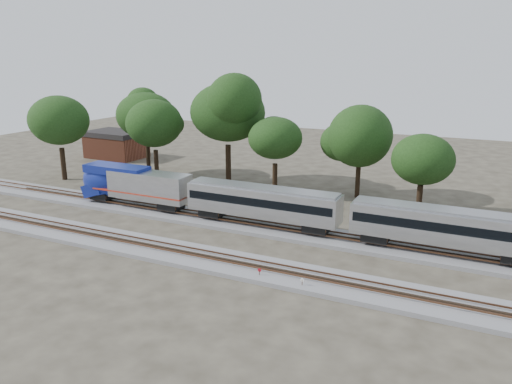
{
  "coord_description": "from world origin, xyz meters",
  "views": [
    {
      "loc": [
        23.43,
        -40.32,
        18.29
      ],
      "look_at": [
        2.03,
        5.0,
        4.39
      ],
      "focal_mm": 35.0,
      "sensor_mm": 36.0,
      "label": 1
    }
  ],
  "objects": [
    {
      "name": "ground",
      "position": [
        0.0,
        0.0,
        0.0
      ],
      "size": [
        160.0,
        160.0,
        0.0
      ],
      "primitive_type": "plane",
      "color": "#383328",
      "rests_on": "ground"
    },
    {
      "name": "train",
      "position": [
        20.78,
        6.0,
        3.15
      ],
      "size": [
        88.27,
        3.04,
        4.48
      ],
      "color": "silver",
      "rests_on": "ground"
    },
    {
      "name": "brick_building",
      "position": [
        -37.95,
        30.03,
        2.43
      ],
      "size": [
        10.37,
        7.55,
        4.83
      ],
      "rotation": [
        0.0,
        0.0,
        -0.05
      ],
      "color": "brown",
      "rests_on": "ground"
    },
    {
      "name": "tree_2",
      "position": [
        -20.9,
        18.88,
        8.54
      ],
      "size": [
        8.69,
        8.69,
        12.26
      ],
      "color": "black",
      "rests_on": "ground"
    },
    {
      "name": "tree_0",
      "position": [
        -33.94,
        13.47,
        8.9
      ],
      "size": [
        9.06,
        9.06,
        12.77
      ],
      "color": "black",
      "rests_on": "ground"
    },
    {
      "name": "track_far",
      "position": [
        0.0,
        6.0,
        0.21
      ],
      "size": [
        160.0,
        5.0,
        0.73
      ],
      "color": "slate",
      "rests_on": "ground"
    },
    {
      "name": "tree_1",
      "position": [
        -24.41,
        21.57,
        9.22
      ],
      "size": [
        9.38,
        9.38,
        13.23
      ],
      "color": "black",
      "rests_on": "ground"
    },
    {
      "name": "tree_5",
      "position": [
        8.45,
        22.7,
        8.13
      ],
      "size": [
        8.28,
        8.28,
        11.68
      ],
      "color": "black",
      "rests_on": "ground"
    },
    {
      "name": "tree_3",
      "position": [
        -10.91,
        22.85,
        10.21
      ],
      "size": [
        10.38,
        10.38,
        14.64
      ],
      "color": "black",
      "rests_on": "ground"
    },
    {
      "name": "track_near",
      "position": [
        0.0,
        -4.0,
        0.21
      ],
      "size": [
        160.0,
        5.0,
        0.73
      ],
      "color": "slate",
      "rests_on": "ground"
    },
    {
      "name": "switch_stand_white",
      "position": [
        11.18,
        -5.7,
        0.64
      ],
      "size": [
        0.32,
        0.07,
        1.0
      ],
      "rotation": [
        0.0,
        0.0,
        -0.11
      ],
      "color": "#512D19",
      "rests_on": "ground"
    },
    {
      "name": "tree_4",
      "position": [
        -2.21,
        19.99,
        7.53
      ],
      "size": [
        7.67,
        7.67,
        10.82
      ],
      "color": "black",
      "rests_on": "ground"
    },
    {
      "name": "switch_stand_red",
      "position": [
        7.28,
        -5.43,
        0.63
      ],
      "size": [
        0.31,
        0.06,
        0.99
      ],
      "rotation": [
        0.0,
        0.0,
        0.03
      ],
      "color": "#512D19",
      "rests_on": "ground"
    },
    {
      "name": "switch_lever",
      "position": [
        6.75,
        -5.7,
        0.15
      ],
      "size": [
        0.54,
        0.36,
        0.3
      ],
      "primitive_type": "cube",
      "rotation": [
        0.0,
        0.0,
        -0.13
      ],
      "color": "#512D19",
      "rests_on": "ground"
    },
    {
      "name": "tree_6",
      "position": [
        16.82,
        18.5,
        6.6
      ],
      "size": [
        6.74,
        6.74,
        9.5
      ],
      "color": "black",
      "rests_on": "ground"
    }
  ]
}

